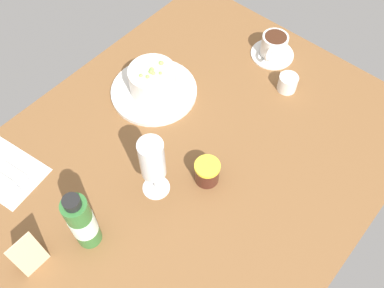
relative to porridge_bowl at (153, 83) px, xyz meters
The scene contains 9 objects.
ground_plane 23.58cm from the porridge_bowl, 61.29° to the left, with size 110.00×84.00×3.00cm, color brown.
porridge_bowl is the anchor object (origin of this frame).
cutlery_setting 42.10cm from the porridge_bowl, 12.92° to the right, with size 15.34×19.56×0.90cm.
coffee_cup 35.92cm from the porridge_bowl, 153.78° to the left, with size 12.46×12.22×6.80cm.
creamer_jug 35.59cm from the porridge_bowl, 133.12° to the left, with size 5.12×6.06×5.18cm.
wine_glass 29.57cm from the porridge_bowl, 43.78° to the left, with size 6.35×6.35×18.11cm.
jam_jar 29.73cm from the porridge_bowl, 67.61° to the left, with size 5.94×5.94×6.06cm.
sauce_bottle_green 42.74cm from the porridge_bowl, 24.51° to the left, with size 5.35×5.35×18.20cm.
menu_card 51.35cm from the porridge_bowl, 13.71° to the left, with size 5.83×4.61×9.94cm.
Camera 1 is at (39.36, 36.70, 89.05)cm, focal length 40.39 mm.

